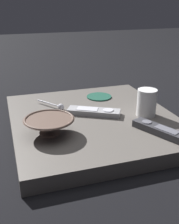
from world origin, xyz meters
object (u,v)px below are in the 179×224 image
at_px(tv_remote_near, 94,112).
at_px(tv_remote_far, 160,130).
at_px(drink_coaster, 99,97).
at_px(cereal_bowl, 49,125).
at_px(teaspoon, 58,106).
at_px(coffee_mug, 147,103).

bearing_deg(tv_remote_near, tv_remote_far, -145.14).
xyz_separation_m(tv_remote_near, drink_coaster, (0.18, -0.08, -0.01)).
distance_m(cereal_bowl, teaspoon, 0.22).
distance_m(coffee_mug, teaspoon, 0.34).
bearing_deg(drink_coaster, tv_remote_far, -170.23).
distance_m(cereal_bowl, tv_remote_far, 0.36).
distance_m(tv_remote_near, drink_coaster, 0.20).
bearing_deg(tv_remote_near, coffee_mug, -109.71).
bearing_deg(teaspoon, tv_remote_near, -129.06).
relative_size(cereal_bowl, teaspoon, 1.38).
distance_m(teaspoon, tv_remote_far, 0.42).
bearing_deg(tv_remote_near, teaspoon, 50.94).
relative_size(teaspoon, tv_remote_far, 0.61).
bearing_deg(tv_remote_near, cereal_bowl, 120.86).
height_order(tv_remote_near, tv_remote_far, tv_remote_far).
bearing_deg(cereal_bowl, drink_coaster, -43.28).
xyz_separation_m(coffee_mug, tv_remote_near, (0.07, 0.18, -0.04)).
height_order(cereal_bowl, teaspoon, cereal_bowl).
relative_size(coffee_mug, teaspoon, 0.84).
xyz_separation_m(coffee_mug, tv_remote_far, (-0.15, 0.03, -0.04)).
distance_m(coffee_mug, drink_coaster, 0.27).
bearing_deg(coffee_mug, tv_remote_near, 70.29).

